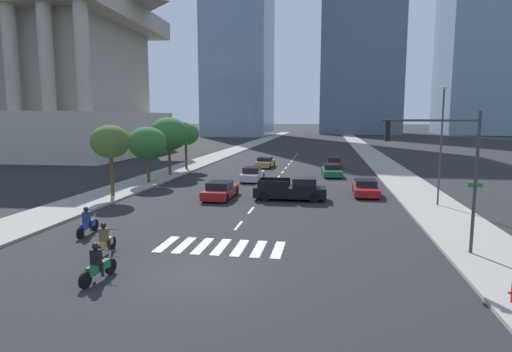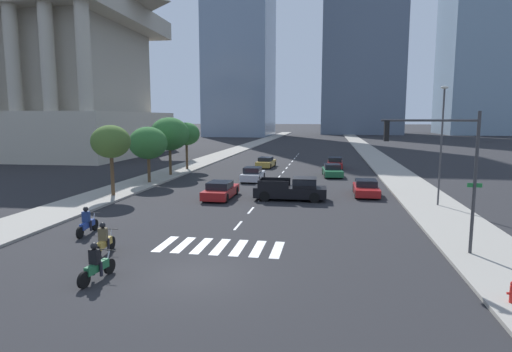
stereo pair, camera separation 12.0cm
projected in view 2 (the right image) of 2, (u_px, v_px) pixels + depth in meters
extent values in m
plane|color=#232326|center=(196.00, 275.00, 16.25)|extent=(800.00, 800.00, 0.00)
cube|color=gray|center=(397.00, 176.00, 43.52)|extent=(4.00, 260.00, 0.15)
cube|color=gray|center=(175.00, 171.00, 47.54)|extent=(4.00, 260.00, 0.15)
cube|color=silver|center=(166.00, 244.00, 20.30)|extent=(0.45, 2.55, 0.01)
cube|color=silver|center=(184.00, 245.00, 20.15)|extent=(0.45, 2.55, 0.01)
cube|color=silver|center=(202.00, 246.00, 20.00)|extent=(0.45, 2.55, 0.01)
cube|color=silver|center=(220.00, 247.00, 19.85)|extent=(0.45, 2.55, 0.01)
cube|color=silver|center=(239.00, 248.00, 19.70)|extent=(0.45, 2.55, 0.01)
cube|color=silver|center=(258.00, 249.00, 19.55)|extent=(0.45, 2.55, 0.01)
cube|color=silver|center=(277.00, 250.00, 19.40)|extent=(0.45, 2.55, 0.01)
cube|color=silver|center=(238.00, 225.00, 23.75)|extent=(0.14, 2.00, 0.01)
cube|color=silver|center=(251.00, 210.00, 27.66)|extent=(0.14, 2.00, 0.01)
cube|color=silver|center=(261.00, 199.00, 31.56)|extent=(0.14, 2.00, 0.01)
cube|color=silver|center=(268.00, 190.00, 35.47)|extent=(0.14, 2.00, 0.01)
cube|color=silver|center=(274.00, 183.00, 39.38)|extent=(0.14, 2.00, 0.01)
cube|color=silver|center=(279.00, 177.00, 43.28)|extent=(0.14, 2.00, 0.01)
cube|color=silver|center=(283.00, 172.00, 47.19)|extent=(0.14, 2.00, 0.01)
cube|color=silver|center=(287.00, 168.00, 51.09)|extent=(0.14, 2.00, 0.01)
cube|color=silver|center=(290.00, 164.00, 55.00)|extent=(0.14, 2.00, 0.01)
cube|color=silver|center=(292.00, 161.00, 58.90)|extent=(0.14, 2.00, 0.01)
cube|color=silver|center=(295.00, 159.00, 62.81)|extent=(0.14, 2.00, 0.01)
cube|color=silver|center=(297.00, 156.00, 66.72)|extent=(0.14, 2.00, 0.01)
cube|color=silver|center=(298.00, 154.00, 70.62)|extent=(0.14, 2.00, 0.01)
cylinder|color=black|center=(110.00, 266.00, 16.38)|extent=(0.20, 0.61, 0.60)
cylinder|color=black|center=(84.00, 280.00, 14.99)|extent=(0.20, 0.61, 0.60)
cube|color=#1E6038|center=(97.00, 267.00, 15.65)|extent=(0.37, 1.19, 0.32)
cylinder|color=#B2B2B7|center=(108.00, 260.00, 16.24)|extent=(0.10, 0.32, 0.67)
cylinder|color=black|center=(108.00, 250.00, 16.24)|extent=(0.70, 0.12, 0.04)
cube|color=black|center=(95.00, 257.00, 15.50)|extent=(0.39, 0.28, 0.55)
sphere|color=black|center=(94.00, 246.00, 15.44)|extent=(0.26, 0.26, 0.26)
cylinder|color=black|center=(93.00, 268.00, 15.71)|extent=(0.13, 0.13, 0.55)
cylinder|color=black|center=(101.00, 269.00, 15.61)|extent=(0.13, 0.13, 0.55)
cylinder|color=black|center=(112.00, 243.00, 19.44)|extent=(0.18, 0.61, 0.60)
cylinder|color=black|center=(97.00, 254.00, 17.90)|extent=(0.18, 0.61, 0.60)
cube|color=#B28E38|center=(104.00, 243.00, 18.64)|extent=(0.35, 1.26, 0.32)
cylinder|color=#B2B2B7|center=(110.00, 237.00, 19.30)|extent=(0.09, 0.32, 0.67)
cylinder|color=black|center=(111.00, 229.00, 19.30)|extent=(0.70, 0.11, 0.04)
cube|color=brown|center=(103.00, 234.00, 18.48)|extent=(0.38, 0.28, 0.55)
sphere|color=black|center=(102.00, 225.00, 18.42)|extent=(0.26, 0.26, 0.26)
cylinder|color=black|center=(100.00, 244.00, 18.66)|extent=(0.13, 0.13, 0.55)
cylinder|color=black|center=(108.00, 244.00, 18.63)|extent=(0.13, 0.13, 0.55)
cylinder|color=black|center=(95.00, 225.00, 22.73)|extent=(0.17, 0.61, 0.60)
cylinder|color=black|center=(80.00, 233.00, 21.14)|extent=(0.17, 0.61, 0.60)
cube|color=navy|center=(87.00, 225.00, 21.90)|extent=(0.33, 1.30, 0.32)
cylinder|color=#B2B2B7|center=(94.00, 220.00, 22.59)|extent=(0.09, 0.32, 0.67)
cylinder|color=black|center=(94.00, 213.00, 22.59)|extent=(0.70, 0.09, 0.04)
cube|color=navy|center=(86.00, 217.00, 21.74)|extent=(0.38, 0.27, 0.55)
sphere|color=black|center=(86.00, 209.00, 21.69)|extent=(0.26, 0.26, 0.26)
cylinder|color=black|center=(84.00, 225.00, 21.93)|extent=(0.13, 0.13, 0.55)
cylinder|color=black|center=(91.00, 226.00, 21.89)|extent=(0.13, 0.13, 0.55)
cube|color=black|center=(290.00, 192.00, 31.13)|extent=(5.31, 2.03, 0.75)
cube|color=black|center=(305.00, 182.00, 30.87)|extent=(1.72, 1.81, 0.70)
cube|color=black|center=(305.00, 181.00, 30.86)|extent=(1.74, 1.85, 0.39)
cube|color=black|center=(276.00, 181.00, 32.12)|extent=(2.22, 0.12, 0.55)
cube|color=black|center=(273.00, 185.00, 30.30)|extent=(2.22, 0.12, 0.55)
cube|color=black|center=(260.00, 182.00, 31.37)|extent=(0.12, 1.85, 0.55)
cylinder|color=black|center=(315.00, 193.00, 31.74)|extent=(0.77, 0.28, 0.76)
cylinder|color=black|center=(314.00, 198.00, 30.05)|extent=(0.77, 0.28, 0.76)
cylinder|color=black|center=(267.00, 192.00, 32.27)|extent=(0.77, 0.28, 0.76)
cylinder|color=black|center=(265.00, 196.00, 30.58)|extent=(0.77, 0.28, 0.76)
cube|color=#B7BABF|center=(253.00, 176.00, 40.55)|extent=(1.77, 4.25, 0.64)
cube|color=black|center=(253.00, 170.00, 40.26)|extent=(1.54, 1.92, 0.55)
cylinder|color=black|center=(248.00, 175.00, 42.11)|extent=(0.23, 0.64, 0.64)
cylinder|color=black|center=(263.00, 176.00, 41.83)|extent=(0.23, 0.64, 0.64)
cylinder|color=black|center=(242.00, 179.00, 39.30)|extent=(0.23, 0.64, 0.64)
cylinder|color=black|center=(258.00, 180.00, 39.03)|extent=(0.23, 0.64, 0.64)
cube|color=maroon|center=(221.00, 192.00, 31.83)|extent=(1.91, 4.60, 0.62)
cube|color=black|center=(220.00, 185.00, 31.52)|extent=(1.65, 2.08, 0.51)
cylinder|color=black|center=(216.00, 190.00, 33.51)|extent=(0.23, 0.64, 0.64)
cylinder|color=black|center=(236.00, 191.00, 33.21)|extent=(0.23, 0.64, 0.64)
cylinder|color=black|center=(204.00, 197.00, 30.48)|extent=(0.23, 0.64, 0.64)
cylinder|color=black|center=(226.00, 198.00, 30.18)|extent=(0.23, 0.64, 0.64)
cube|color=#B28E38|center=(266.00, 163.00, 51.59)|extent=(2.02, 4.35, 0.66)
cube|color=black|center=(266.00, 159.00, 51.31)|extent=(1.67, 2.00, 0.45)
cylinder|color=black|center=(262.00, 163.00, 53.19)|extent=(0.26, 0.65, 0.64)
cylinder|color=black|center=(275.00, 164.00, 52.83)|extent=(0.26, 0.65, 0.64)
cylinder|color=black|center=(257.00, 166.00, 50.39)|extent=(0.26, 0.65, 0.64)
cylinder|color=black|center=(270.00, 166.00, 50.04)|extent=(0.26, 0.65, 0.64)
cube|color=maroon|center=(366.00, 190.00, 32.98)|extent=(1.84, 4.35, 0.55)
cube|color=black|center=(366.00, 183.00, 33.12)|extent=(1.61, 1.96, 0.49)
cylinder|color=black|center=(379.00, 195.00, 31.41)|extent=(0.22, 0.64, 0.64)
cylinder|color=black|center=(356.00, 194.00, 31.69)|extent=(0.22, 0.64, 0.64)
cylinder|color=black|center=(375.00, 188.00, 34.29)|extent=(0.22, 0.64, 0.64)
cylinder|color=black|center=(354.00, 188.00, 34.57)|extent=(0.22, 0.64, 0.64)
cube|color=#1E6038|center=(332.00, 172.00, 43.75)|extent=(2.21, 4.69, 0.58)
cube|color=black|center=(332.00, 166.00, 43.90)|extent=(1.77, 2.18, 0.50)
cylinder|color=black|center=(342.00, 175.00, 42.18)|extent=(0.28, 0.66, 0.64)
cylinder|color=black|center=(325.00, 175.00, 42.31)|extent=(0.28, 0.66, 0.64)
cylinder|color=black|center=(339.00, 171.00, 45.23)|extent=(0.28, 0.66, 0.64)
cylinder|color=black|center=(323.00, 171.00, 45.36)|extent=(0.28, 0.66, 0.64)
cube|color=maroon|center=(335.00, 164.00, 50.85)|extent=(1.81, 4.61, 0.60)
cube|color=black|center=(335.00, 159.00, 50.99)|extent=(1.57, 2.08, 0.53)
cylinder|color=black|center=(342.00, 167.00, 49.21)|extent=(0.23, 0.64, 0.64)
cylinder|color=black|center=(328.00, 167.00, 49.49)|extent=(0.23, 0.64, 0.64)
cylinder|color=black|center=(341.00, 164.00, 52.24)|extent=(0.23, 0.64, 0.64)
cylinder|color=black|center=(328.00, 164.00, 52.53)|extent=(0.23, 0.64, 0.64)
cylinder|color=red|center=(508.00, 293.00, 13.48)|extent=(0.10, 0.08, 0.08)
cylinder|color=#333335|center=(475.00, 184.00, 18.04)|extent=(0.14, 0.14, 6.15)
cylinder|color=#333335|center=(429.00, 120.00, 18.01)|extent=(3.98, 0.10, 0.10)
cube|color=black|center=(387.00, 131.00, 18.36)|extent=(0.20, 0.28, 0.90)
sphere|color=red|center=(387.00, 124.00, 18.32)|extent=(0.18, 0.18, 0.18)
sphere|color=orange|center=(387.00, 131.00, 18.36)|extent=(0.18, 0.18, 0.18)
sphere|color=green|center=(386.00, 138.00, 18.40)|extent=(0.18, 0.18, 0.18)
cube|color=#19662D|center=(475.00, 185.00, 18.05)|extent=(0.60, 0.04, 0.18)
cylinder|color=#3F3F42|center=(441.00, 148.00, 28.11)|extent=(0.12, 0.12, 7.73)
ellipsoid|color=beige|center=(445.00, 87.00, 27.57)|extent=(0.50, 0.24, 0.20)
cylinder|color=#4C3823|center=(112.00, 176.00, 32.07)|extent=(0.28, 0.28, 2.93)
ellipsoid|color=#426028|center=(111.00, 142.00, 31.71)|extent=(2.92, 2.92, 2.48)
cylinder|color=#4C3823|center=(149.00, 170.00, 38.61)|extent=(0.28, 0.28, 2.22)
ellipsoid|color=#2D662D|center=(148.00, 143.00, 38.27)|extent=(3.45, 3.45, 2.93)
cylinder|color=#4C3823|center=(170.00, 162.00, 43.79)|extent=(0.28, 0.28, 2.62)
ellipsoid|color=#2D662D|center=(169.00, 134.00, 43.39)|extent=(3.99, 3.99, 3.39)
cylinder|color=#4C3823|center=(187.00, 157.00, 48.89)|extent=(0.28, 0.28, 2.81)
ellipsoid|color=#2D662D|center=(186.00, 134.00, 48.53)|extent=(3.07, 3.07, 2.61)
cube|color=#BCB29E|center=(60.00, 134.00, 68.83)|extent=(29.38, 29.38, 6.89)
cube|color=#ADA491|center=(56.00, 70.00, 67.45)|extent=(22.92, 22.92, 13.41)
cylinder|color=#BCB29E|center=(13.00, 59.00, 54.49)|extent=(1.80, 1.80, 13.41)
cylinder|color=#BCB29E|center=(48.00, 58.00, 53.78)|extent=(1.80, 1.80, 13.41)
cylinder|color=#BCB29E|center=(84.00, 57.00, 53.07)|extent=(1.80, 1.80, 13.41)
cube|color=#BCB29E|center=(52.00, 16.00, 66.33)|extent=(29.38, 29.38, 3.00)
cube|color=slate|center=(240.00, 11.00, 138.10)|extent=(20.44, 25.56, 81.31)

